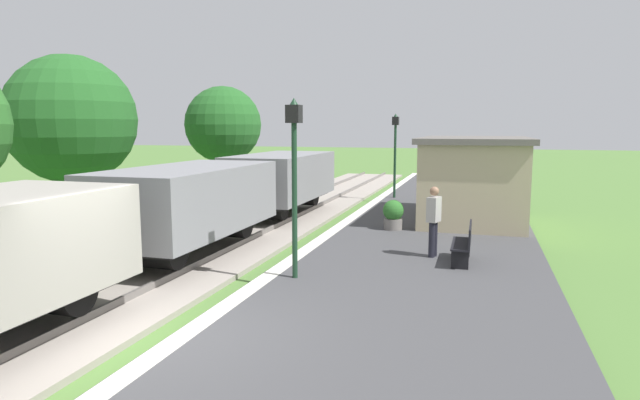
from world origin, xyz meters
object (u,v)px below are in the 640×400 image
at_px(bench_down_platform, 472,189).
at_px(lamp_post_near, 294,155).
at_px(tree_field_left, 223,125).
at_px(person_waiting, 434,219).
at_px(station_hut, 474,178).
at_px(bench_near_hut, 464,243).
at_px(potted_planter, 393,214).
at_px(tree_trackside_far, 71,120).
at_px(lamp_post_far, 395,140).
at_px(freight_train, 189,206).

height_order(bench_down_platform, lamp_post_near, lamp_post_near).
bearing_deg(bench_down_platform, tree_field_left, -174.10).
bearing_deg(person_waiting, lamp_post_near, 63.00).
bearing_deg(station_hut, bench_near_hut, -90.74).
xyz_separation_m(person_waiting, potted_planter, (-1.47, 3.19, -0.46)).
relative_size(bench_near_hut, tree_trackside_far, 0.25).
xyz_separation_m(lamp_post_far, tree_field_left, (-7.74, -1.16, 0.66)).
height_order(station_hut, bench_down_platform, station_hut).
distance_m(person_waiting, lamp_post_near, 4.07).
distance_m(bench_near_hut, person_waiting, 0.97).
distance_m(person_waiting, potted_planter, 3.54).
bearing_deg(potted_planter, tree_field_left, 144.37).
distance_m(tree_trackside_far, tree_field_left, 6.76).
relative_size(person_waiting, tree_field_left, 0.33).
height_order(freight_train, person_waiting, freight_train).
relative_size(person_waiting, lamp_post_far, 0.46).
bearing_deg(bench_near_hut, freight_train, -174.15).
bearing_deg(station_hut, lamp_post_near, -111.88).
bearing_deg(lamp_post_far, tree_trackside_far, -146.93).
xyz_separation_m(station_hut, lamp_post_near, (-3.42, -8.52, 1.15)).
relative_size(potted_planter, lamp_post_near, 0.25).
bearing_deg(tree_trackside_far, lamp_post_near, -29.83).
distance_m(freight_train, tree_trackside_far, 9.17).
height_order(person_waiting, tree_trackside_far, tree_trackside_far).
xyz_separation_m(freight_train, tree_trackside_far, (-7.56, 4.68, 2.24)).
relative_size(potted_planter, tree_trackside_far, 0.15).
distance_m(station_hut, tree_field_left, 11.90).
height_order(bench_down_platform, lamp_post_far, lamp_post_far).
xyz_separation_m(person_waiting, lamp_post_far, (-2.60, 10.71, 1.62)).
xyz_separation_m(station_hut, person_waiting, (-0.83, -5.84, -0.47)).
bearing_deg(tree_field_left, tree_trackside_far, -118.24).
height_order(person_waiting, potted_planter, person_waiting).
height_order(bench_near_hut, lamp_post_near, lamp_post_near).
bearing_deg(potted_planter, tree_trackside_far, 178.11).
xyz_separation_m(bench_down_platform, tree_trackside_far, (-14.28, -7.10, 2.91)).
bearing_deg(station_hut, tree_field_left, 161.64).
height_order(station_hut, bench_near_hut, station_hut).
bearing_deg(tree_trackside_far, potted_planter, -1.89).
height_order(freight_train, tree_trackside_far, tree_trackside_far).
bearing_deg(bench_near_hut, tree_trackside_far, 164.39).
bearing_deg(tree_field_left, lamp_post_far, 8.55).
xyz_separation_m(freight_train, lamp_post_far, (3.38, 11.80, 1.41)).
relative_size(station_hut, lamp_post_near, 1.57).
bearing_deg(lamp_post_near, potted_planter, 79.09).
bearing_deg(tree_field_left, bench_near_hut, -41.91).
bearing_deg(bench_down_platform, tree_trackside_far, -153.55).
bearing_deg(freight_train, bench_near_hut, 5.85).
height_order(potted_planter, tree_trackside_far, tree_trackside_far).
xyz_separation_m(lamp_post_far, tree_trackside_far, (-10.94, -7.12, 0.83)).
distance_m(bench_down_platform, tree_field_left, 11.47).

